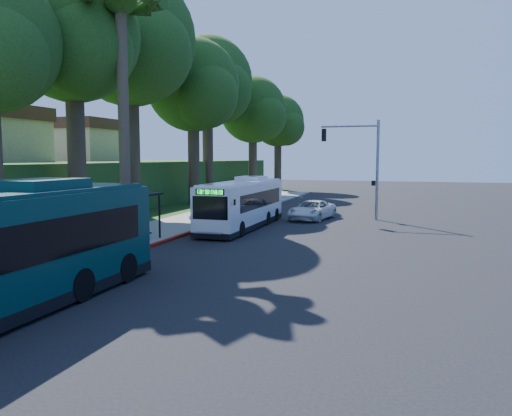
% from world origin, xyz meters
% --- Properties ---
extents(ground, '(140.00, 140.00, 0.00)m').
position_xyz_m(ground, '(0.00, 0.00, 0.00)').
color(ground, black).
rests_on(ground, ground).
extents(sidewalk, '(4.50, 70.00, 0.12)m').
position_xyz_m(sidewalk, '(-7.30, 0.00, 0.06)').
color(sidewalk, gray).
rests_on(sidewalk, ground).
extents(red_curb, '(0.25, 30.00, 0.13)m').
position_xyz_m(red_curb, '(-5.00, -4.00, 0.07)').
color(red_curb, maroon).
rests_on(red_curb, ground).
extents(grass_verge, '(8.00, 70.00, 0.06)m').
position_xyz_m(grass_verge, '(-13.00, 5.00, 0.03)').
color(grass_verge, '#234719').
rests_on(grass_verge, ground).
extents(bus_shelter, '(3.20, 1.51, 2.55)m').
position_xyz_m(bus_shelter, '(-7.26, -2.86, 1.81)').
color(bus_shelter, black).
rests_on(bus_shelter, ground).
extents(stop_sign_pole, '(0.35, 0.06, 3.17)m').
position_xyz_m(stop_sign_pole, '(-5.40, -5.00, 2.08)').
color(stop_sign_pole, gray).
rests_on(stop_sign_pole, ground).
extents(traffic_signal_pole, '(4.10, 0.30, 7.00)m').
position_xyz_m(traffic_signal_pole, '(3.78, 10.00, 4.42)').
color(traffic_signal_pole, gray).
rests_on(traffic_signal_pole, ground).
extents(palm_tree, '(4.20, 4.20, 14.40)m').
position_xyz_m(palm_tree, '(-8.20, -1.50, 12.38)').
color(palm_tree, '#4C3F2D').
rests_on(palm_tree, ground).
extents(hillside_backdrop, '(24.00, 60.00, 8.80)m').
position_xyz_m(hillside_backdrop, '(-26.30, 15.10, 2.44)').
color(hillside_backdrop, '#234719').
rests_on(hillside_backdrop, ground).
extents(tree_0, '(8.40, 8.00, 15.70)m').
position_xyz_m(tree_0, '(-12.40, -0.02, 11.20)').
color(tree_0, '#382B1E').
rests_on(tree_0, ground).
extents(tree_1, '(10.50, 10.00, 18.26)m').
position_xyz_m(tree_1, '(-13.37, 7.98, 12.73)').
color(tree_1, '#382B1E').
rests_on(tree_1, ground).
extents(tree_2, '(8.82, 8.40, 15.12)m').
position_xyz_m(tree_2, '(-11.89, 15.98, 10.48)').
color(tree_2, '#382B1E').
rests_on(tree_2, ground).
extents(tree_3, '(10.08, 9.60, 17.28)m').
position_xyz_m(tree_3, '(-13.88, 23.98, 11.98)').
color(tree_3, '#382B1E').
rests_on(tree_3, ground).
extents(tree_4, '(8.40, 8.00, 14.14)m').
position_xyz_m(tree_4, '(-11.40, 31.98, 9.73)').
color(tree_4, '#382B1E').
rests_on(tree_4, ground).
extents(tree_5, '(7.35, 7.00, 12.86)m').
position_xyz_m(tree_5, '(-10.41, 39.99, 8.96)').
color(tree_5, '#382B1E').
rests_on(tree_5, ground).
extents(white_bus, '(2.32, 10.64, 3.17)m').
position_xyz_m(white_bus, '(-2.89, 3.44, 1.55)').
color(white_bus, silver).
rests_on(white_bus, ground).
extents(pickup, '(3.04, 5.17, 1.35)m').
position_xyz_m(pickup, '(0.43, 8.81, 0.68)').
color(pickup, silver).
rests_on(pickup, ground).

